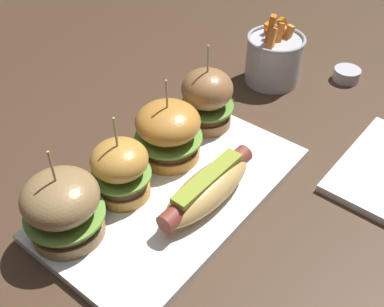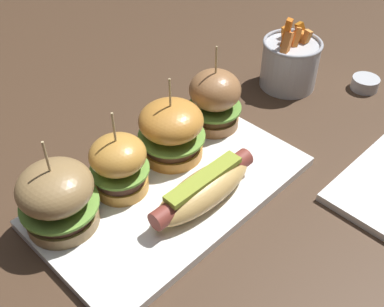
# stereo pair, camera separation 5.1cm
# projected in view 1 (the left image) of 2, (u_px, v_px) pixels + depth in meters

# --- Properties ---
(ground_plane) EXTENTS (3.00, 3.00, 0.00)m
(ground_plane) POSITION_uv_depth(u_px,v_px,m) (175.00, 195.00, 0.68)
(ground_plane) COLOR #422D1E
(platter_main) EXTENTS (0.39, 0.22, 0.01)m
(platter_main) POSITION_uv_depth(u_px,v_px,m) (175.00, 192.00, 0.67)
(platter_main) COLOR white
(platter_main) RESTS_ON ground
(hot_dog) EXTENTS (0.18, 0.06, 0.05)m
(hot_dog) POSITION_uv_depth(u_px,v_px,m) (208.00, 188.00, 0.64)
(hot_dog) COLOR tan
(hot_dog) RESTS_ON platter_main
(slider_far_left) EXTENTS (0.10, 0.10, 0.14)m
(slider_far_left) POSITION_uv_depth(u_px,v_px,m) (63.00, 207.00, 0.58)
(slider_far_left) COLOR olive
(slider_far_left) RESTS_ON platter_main
(slider_center_left) EXTENTS (0.08, 0.08, 0.13)m
(slider_center_left) POSITION_uv_depth(u_px,v_px,m) (121.00, 170.00, 0.63)
(slider_center_left) COLOR #C48939
(slider_center_left) RESTS_ON platter_main
(slider_center_right) EXTENTS (0.10, 0.10, 0.14)m
(slider_center_right) POSITION_uv_depth(u_px,v_px,m) (168.00, 132.00, 0.69)
(slider_center_right) COLOR #C48033
(slider_center_right) RESTS_ON platter_main
(slider_far_right) EXTENTS (0.09, 0.09, 0.14)m
(slider_far_right) POSITION_uv_depth(u_px,v_px,m) (207.00, 98.00, 0.75)
(slider_far_right) COLOR #96663E
(slider_far_right) RESTS_ON platter_main
(fries_bucket) EXTENTS (0.11, 0.11, 0.14)m
(fries_bucket) POSITION_uv_depth(u_px,v_px,m) (274.00, 58.00, 0.88)
(fries_bucket) COLOR #B7BABF
(fries_bucket) RESTS_ON ground
(sauce_ramekin) EXTENTS (0.05, 0.05, 0.02)m
(sauce_ramekin) POSITION_uv_depth(u_px,v_px,m) (347.00, 74.00, 0.90)
(sauce_ramekin) COLOR #B7BABF
(sauce_ramekin) RESTS_ON ground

